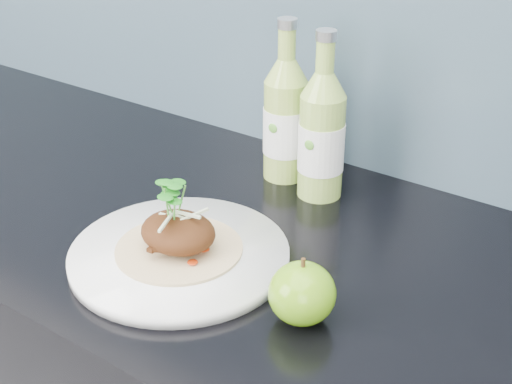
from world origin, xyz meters
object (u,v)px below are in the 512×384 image
(green_apple, at_px, (302,293))
(cider_bottle_left, at_px, (285,120))
(dinner_plate, at_px, (179,255))
(cider_bottle_right, at_px, (322,136))

(green_apple, xyz_separation_m, cider_bottle_left, (-0.22, 0.30, 0.06))
(green_apple, height_order, cider_bottle_left, cider_bottle_left)
(dinner_plate, bearing_deg, cider_bottle_right, 78.62)
(green_apple, relative_size, cider_bottle_right, 0.40)
(dinner_plate, xyz_separation_m, cider_bottle_right, (0.05, 0.26, 0.09))
(green_apple, xyz_separation_m, cider_bottle_right, (-0.14, 0.28, 0.06))
(green_apple, bearing_deg, cider_bottle_right, 117.21)
(cider_bottle_left, height_order, cider_bottle_right, same)
(cider_bottle_left, bearing_deg, dinner_plate, -98.20)
(cider_bottle_left, xyz_separation_m, cider_bottle_right, (0.08, -0.02, 0.00))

